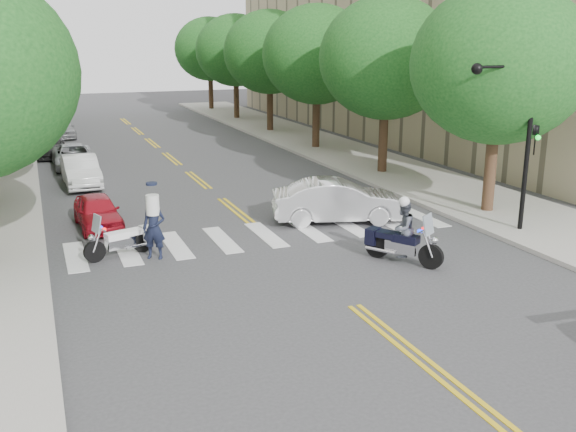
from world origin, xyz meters
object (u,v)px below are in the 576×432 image
motorcycle_police (401,233)px  officer_standing (154,228)px  motorcycle_parked (125,240)px  convertible (338,201)px

motorcycle_police → officer_standing: (-6.71, 3.06, 0.05)m
officer_standing → motorcycle_police: bearing=3.3°
motorcycle_parked → convertible: 7.80m
officer_standing → motorcycle_parked: bearing=171.3°
motorcycle_police → motorcycle_parked: size_ratio=1.03×
motorcycle_police → officer_standing: size_ratio=1.18×
convertible → motorcycle_parked: bearing=113.3°
convertible → motorcycle_police: bearing=-166.5°
motorcycle_police → officer_standing: motorcycle_police is taller
motorcycle_parked → convertible: convertible is taller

